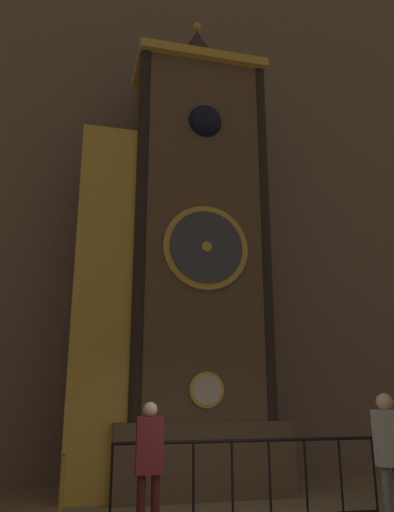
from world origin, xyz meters
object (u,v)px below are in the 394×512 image
at_px(visitor_near, 149,457).
at_px(visitor_far, 389,447).
at_px(stanchion_post, 61,503).
at_px(clock_tower, 180,263).

xyz_separation_m(visitor_near, visitor_far, (3.15, -0.48, 0.09)).
bearing_deg(visitor_far, stanchion_post, 173.78).
xyz_separation_m(visitor_far, stanchion_post, (-4.21, 1.47, -0.76)).
relative_size(clock_tower, visitor_far, 5.78).
xyz_separation_m(visitor_near, stanchion_post, (-1.06, 0.99, -0.67)).
bearing_deg(visitor_near, visitor_far, -5.43).
relative_size(clock_tower, stanchion_post, 10.09).
xyz_separation_m(clock_tower, visitor_far, (2.16, -3.43, -3.27)).
relative_size(visitor_near, visitor_far, 0.94).
distance_m(visitor_near, stanchion_post, 1.60).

